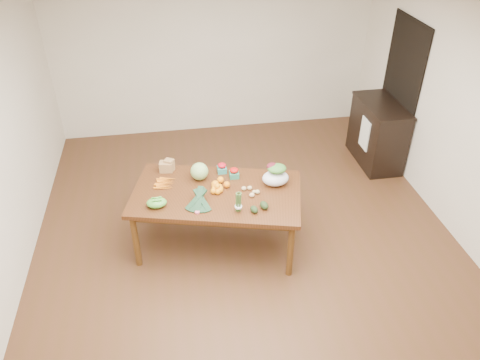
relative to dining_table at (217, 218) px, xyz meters
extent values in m
plane|color=#4E2E1A|center=(0.35, -0.06, -0.38)|extent=(6.00, 6.00, 0.00)
cube|color=white|center=(0.35, -0.06, 2.33)|extent=(5.00, 6.00, 0.02)
cube|color=silver|center=(0.35, 2.94, 0.98)|extent=(5.00, 0.02, 2.70)
cube|color=silver|center=(2.85, -0.06, 0.98)|extent=(0.02, 6.00, 2.70)
cube|color=#502612|center=(0.00, 0.00, 0.00)|extent=(2.05, 1.46, 0.75)
cube|color=black|center=(2.83, 1.54, 0.68)|extent=(0.02, 1.00, 2.10)
cube|color=black|center=(2.57, 1.46, 0.10)|extent=(0.52, 1.02, 0.94)
cube|color=white|center=(2.31, 1.34, 0.18)|extent=(0.02, 0.28, 0.45)
sphere|color=#86B065|center=(-0.16, 0.29, 0.48)|extent=(0.21, 0.21, 0.21)
sphere|color=orange|center=(0.00, 0.09, 0.42)|extent=(0.08, 0.08, 0.08)
sphere|color=orange|center=(0.07, 0.17, 0.41)|extent=(0.08, 0.08, 0.08)
sphere|color=orange|center=(0.13, 0.07, 0.41)|extent=(0.08, 0.08, 0.08)
ellipsoid|color=green|center=(-0.65, -0.15, 0.42)|extent=(0.21, 0.16, 0.10)
ellipsoid|color=tan|center=(0.31, -0.01, 0.40)|extent=(0.06, 0.05, 0.05)
ellipsoid|color=#DCB57F|center=(0.37, -0.15, 0.40)|extent=(0.06, 0.05, 0.05)
ellipsoid|color=#D6B97B|center=(0.41, -0.09, 0.39)|extent=(0.05, 0.04, 0.04)
ellipsoid|color=#D2B879|center=(0.37, -0.01, 0.40)|extent=(0.06, 0.05, 0.05)
ellipsoid|color=tan|center=(0.44, -0.10, 0.40)|extent=(0.06, 0.05, 0.05)
ellipsoid|color=black|center=(0.34, -0.42, 0.41)|extent=(0.10, 0.12, 0.07)
ellipsoid|color=black|center=(0.46, -0.37, 0.41)|extent=(0.11, 0.14, 0.08)
camera|label=1|loc=(-0.44, -4.19, 3.41)|focal=35.00mm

